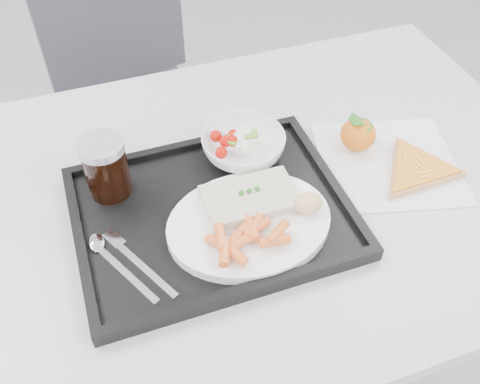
{
  "coord_description": "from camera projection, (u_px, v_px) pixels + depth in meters",
  "views": [
    {
      "loc": [
        -0.22,
        -0.32,
        1.44
      ],
      "look_at": [
        -0.01,
        0.27,
        0.77
      ],
      "focal_mm": 40.0,
      "sensor_mm": 36.0,
      "label": 1
    }
  ],
  "objects": [
    {
      "name": "napkin",
      "position": [
        388.0,
        163.0,
        0.99
      ],
      "size": [
        0.3,
        0.3,
        0.0
      ],
      "color": "white",
      "rests_on": "table"
    },
    {
      "name": "tray",
      "position": [
        212.0,
        214.0,
        0.9
      ],
      "size": [
        0.45,
        0.35,
        0.03
      ],
      "color": "black",
      "rests_on": "table"
    },
    {
      "name": "salad_contents",
      "position": [
        236.0,
        140.0,
        0.97
      ],
      "size": [
        0.09,
        0.07,
        0.03
      ],
      "color": "#AB0F05",
      "rests_on": "salad_bowl"
    },
    {
      "name": "tangerine",
      "position": [
        358.0,
        134.0,
        1.0
      ],
      "size": [
        0.08,
        0.08,
        0.07
      ],
      "color": "orange",
      "rests_on": "napkin"
    },
    {
      "name": "cutlery",
      "position": [
        120.0,
        258.0,
        0.82
      ],
      "size": [
        0.12,
        0.16,
        0.01
      ],
      "color": "silver",
      "rests_on": "tray"
    },
    {
      "name": "carrot_pile",
      "position": [
        245.0,
        238.0,
        0.82
      ],
      "size": [
        0.13,
        0.09,
        0.02
      ],
      "color": "orange",
      "rests_on": "dinner_plate"
    },
    {
      "name": "dinner_plate",
      "position": [
        249.0,
        224.0,
        0.86
      ],
      "size": [
        0.27,
        0.27,
        0.02
      ],
      "color": "white",
      "rests_on": "tray"
    },
    {
      "name": "table",
      "position": [
        240.0,
        213.0,
        1.0
      ],
      "size": [
        1.2,
        0.8,
        0.75
      ],
      "color": "#B4B3B6",
      "rests_on": "ground"
    },
    {
      "name": "chair",
      "position": [
        127.0,
        81.0,
        1.54
      ],
      "size": [
        0.49,
        0.49,
        0.93
      ],
      "color": "#38383F",
      "rests_on": "ground"
    },
    {
      "name": "cola_glass",
      "position": [
        106.0,
        166.0,
        0.89
      ],
      "size": [
        0.08,
        0.08,
        0.11
      ],
      "color": "black",
      "rests_on": "tray"
    },
    {
      "name": "bread_roll",
      "position": [
        308.0,
        203.0,
        0.86
      ],
      "size": [
        0.06,
        0.06,
        0.03
      ],
      "color": "tan",
      "rests_on": "dinner_plate"
    },
    {
      "name": "fish_fillet",
      "position": [
        250.0,
        198.0,
        0.88
      ],
      "size": [
        0.15,
        0.09,
        0.03
      ],
      "color": "beige",
      "rests_on": "dinner_plate"
    },
    {
      "name": "salad_bowl",
      "position": [
        243.0,
        146.0,
        0.97
      ],
      "size": [
        0.15,
        0.15,
        0.05
      ],
      "color": "white",
      "rests_on": "tray"
    },
    {
      "name": "pizza_slice",
      "position": [
        417.0,
        169.0,
        0.97
      ],
      "size": [
        0.26,
        0.26,
        0.02
      ],
      "color": "#DEB567",
      "rests_on": "napkin"
    }
  ]
}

